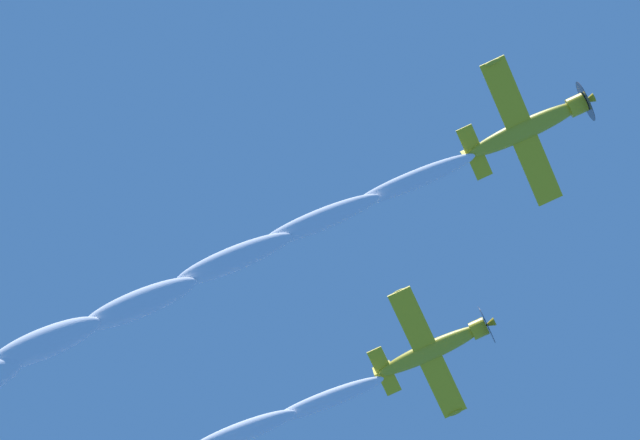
% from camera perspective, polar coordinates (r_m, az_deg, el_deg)
% --- Properties ---
extents(airplane_lead, '(8.40, 9.43, 2.57)m').
position_cam_1_polar(airplane_lead, '(80.78, 8.76, 3.86)').
color(airplane_lead, gold).
extents(airplane_left_wingman, '(8.40, 9.43, 2.57)m').
position_cam_1_polar(airplane_left_wingman, '(86.62, 4.82, -5.41)').
color(airplane_left_wingman, gold).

